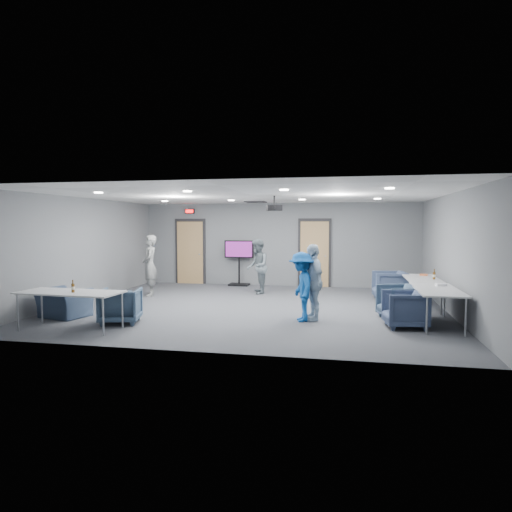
% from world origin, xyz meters
% --- Properties ---
extents(floor, '(9.00, 9.00, 0.00)m').
position_xyz_m(floor, '(0.00, 0.00, 0.00)').
color(floor, '#3D3F45').
rests_on(floor, ground).
extents(ceiling, '(9.00, 9.00, 0.00)m').
position_xyz_m(ceiling, '(0.00, 0.00, 2.70)').
color(ceiling, white).
rests_on(ceiling, wall_back).
extents(wall_back, '(9.00, 0.02, 2.70)m').
position_xyz_m(wall_back, '(0.00, 4.00, 1.35)').
color(wall_back, slate).
rests_on(wall_back, floor).
extents(wall_front, '(9.00, 0.02, 2.70)m').
position_xyz_m(wall_front, '(0.00, -4.00, 1.35)').
color(wall_front, slate).
rests_on(wall_front, floor).
extents(wall_left, '(0.02, 8.00, 2.70)m').
position_xyz_m(wall_left, '(-4.50, 0.00, 1.35)').
color(wall_left, slate).
rests_on(wall_left, floor).
extents(wall_right, '(0.02, 8.00, 2.70)m').
position_xyz_m(wall_right, '(4.50, 0.00, 1.35)').
color(wall_right, slate).
rests_on(wall_right, floor).
extents(door_left, '(1.06, 0.17, 2.24)m').
position_xyz_m(door_left, '(-3.00, 3.95, 1.07)').
color(door_left, black).
rests_on(door_left, wall_back).
extents(door_right, '(1.06, 0.17, 2.24)m').
position_xyz_m(door_right, '(1.20, 3.95, 1.07)').
color(door_right, black).
rests_on(door_right, wall_back).
extents(exit_sign, '(0.32, 0.08, 0.16)m').
position_xyz_m(exit_sign, '(-3.00, 3.93, 2.45)').
color(exit_sign, black).
rests_on(exit_sign, wall_back).
extents(hvac_diffuser, '(0.60, 0.60, 0.03)m').
position_xyz_m(hvac_diffuser, '(-0.50, 2.80, 2.69)').
color(hvac_diffuser, black).
rests_on(hvac_diffuser, ceiling).
extents(downlights, '(6.18, 3.78, 0.02)m').
position_xyz_m(downlights, '(0.00, 0.00, 2.68)').
color(downlights, white).
rests_on(downlights, ceiling).
extents(person_a, '(0.63, 0.74, 1.71)m').
position_xyz_m(person_a, '(-3.21, 1.16, 0.86)').
color(person_a, gray).
rests_on(person_a, floor).
extents(person_b, '(0.76, 0.88, 1.58)m').
position_xyz_m(person_b, '(-0.31, 2.13, 0.79)').
color(person_b, slate).
rests_on(person_b, floor).
extents(person_c, '(0.74, 1.02, 1.60)m').
position_xyz_m(person_c, '(1.53, -1.21, 0.80)').
color(person_c, '#A8C2D8').
rests_on(person_c, floor).
extents(person_d, '(0.76, 1.04, 1.44)m').
position_xyz_m(person_d, '(1.31, -1.37, 0.72)').
color(person_d, '#174D97').
rests_on(person_d, floor).
extents(chair_right_a, '(0.92, 0.90, 0.77)m').
position_xyz_m(chair_right_a, '(3.35, 1.78, 0.38)').
color(chair_right_a, '#3B4A67').
rests_on(chair_right_a, floor).
extents(chair_right_b, '(1.03, 1.02, 0.73)m').
position_xyz_m(chair_right_b, '(3.35, -0.77, 0.37)').
color(chair_right_b, '#35475D').
rests_on(chair_right_b, floor).
extents(chair_right_c, '(0.88, 0.86, 0.72)m').
position_xyz_m(chair_right_c, '(3.35, -1.57, 0.36)').
color(chair_right_c, '#384460').
rests_on(chair_right_c, floor).
extents(chair_front_a, '(0.94, 0.96, 0.71)m').
position_xyz_m(chair_front_a, '(-2.29, -2.28, 0.36)').
color(chair_front_a, '#3B5067').
rests_on(chair_front_a, floor).
extents(chair_front_b, '(1.14, 1.05, 0.62)m').
position_xyz_m(chair_front_b, '(-3.78, -2.00, 0.31)').
color(chair_front_b, '#35445C').
rests_on(chair_front_b, floor).
extents(table_right_a, '(0.75, 1.80, 0.73)m').
position_xyz_m(table_right_a, '(4.00, 0.69, 0.69)').
color(table_right_a, silver).
rests_on(table_right_a, floor).
extents(table_right_b, '(0.82, 1.97, 0.73)m').
position_xyz_m(table_right_b, '(4.00, -1.21, 0.69)').
color(table_right_b, silver).
rests_on(table_right_b, floor).
extents(table_front_left, '(2.00, 0.90, 0.73)m').
position_xyz_m(table_front_left, '(-2.94, -3.00, 0.69)').
color(table_front_left, silver).
rests_on(table_front_left, floor).
extents(bottle_front, '(0.06, 0.06, 0.24)m').
position_xyz_m(bottle_front, '(-2.83, -3.08, 0.82)').
color(bottle_front, '#5E3A10').
rests_on(bottle_front, table_front_left).
extents(bottle_right, '(0.06, 0.06, 0.24)m').
position_xyz_m(bottle_right, '(4.23, 0.42, 0.82)').
color(bottle_right, '#5E3A10').
rests_on(bottle_right, table_right_a).
extents(snack_box, '(0.21, 0.17, 0.04)m').
position_xyz_m(snack_box, '(4.12, 1.18, 0.75)').
color(snack_box, '#C86132').
rests_on(snack_box, table_right_a).
extents(wrapper, '(0.23, 0.17, 0.05)m').
position_xyz_m(wrapper, '(4.17, -0.72, 0.75)').
color(wrapper, white).
rests_on(wrapper, table_right_b).
extents(tv_stand, '(0.97, 0.46, 1.48)m').
position_xyz_m(tv_stand, '(-1.25, 3.75, 0.84)').
color(tv_stand, black).
rests_on(tv_stand, floor).
extents(projector, '(0.42, 0.38, 0.36)m').
position_xyz_m(projector, '(0.52, -0.02, 2.40)').
color(projector, black).
rests_on(projector, ceiling).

